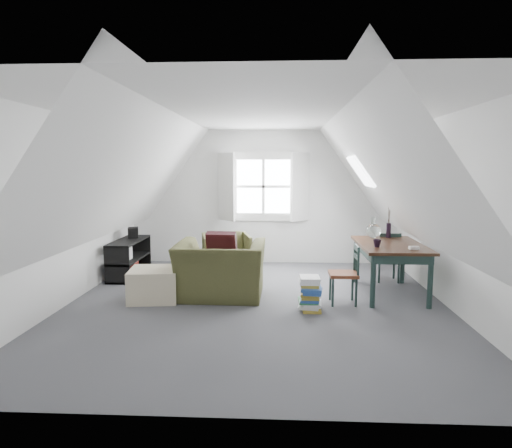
# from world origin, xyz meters

# --- Properties ---
(floor) EXTENTS (5.50, 5.50, 0.00)m
(floor) POSITION_xyz_m (0.00, 0.00, 0.00)
(floor) COLOR #4A4A4F
(floor) RESTS_ON ground
(ceiling) EXTENTS (5.50, 5.50, 0.00)m
(ceiling) POSITION_xyz_m (0.00, 0.00, 2.50)
(ceiling) COLOR white
(ceiling) RESTS_ON wall_back
(wall_back) EXTENTS (5.00, 0.00, 5.00)m
(wall_back) POSITION_xyz_m (0.00, 2.75, 1.25)
(wall_back) COLOR silver
(wall_back) RESTS_ON ground
(wall_front) EXTENTS (5.00, 0.00, 5.00)m
(wall_front) POSITION_xyz_m (0.00, -2.75, 1.25)
(wall_front) COLOR silver
(wall_front) RESTS_ON ground
(wall_left) EXTENTS (0.00, 5.50, 5.50)m
(wall_left) POSITION_xyz_m (-2.50, 0.00, 1.25)
(wall_left) COLOR silver
(wall_left) RESTS_ON ground
(wall_right) EXTENTS (0.00, 5.50, 5.50)m
(wall_right) POSITION_xyz_m (2.50, 0.00, 1.25)
(wall_right) COLOR silver
(wall_right) RESTS_ON ground
(slope_left) EXTENTS (3.19, 5.50, 4.48)m
(slope_left) POSITION_xyz_m (-1.55, 0.00, 1.78)
(slope_left) COLOR white
(slope_left) RESTS_ON wall_left
(slope_right) EXTENTS (3.19, 5.50, 4.48)m
(slope_right) POSITION_xyz_m (1.55, 0.00, 1.78)
(slope_right) COLOR white
(slope_right) RESTS_ON wall_right
(dormer_window) EXTENTS (1.71, 0.35, 1.30)m
(dormer_window) POSITION_xyz_m (0.00, 2.68, 1.45)
(dormer_window) COLOR white
(dormer_window) RESTS_ON wall_back
(skylight) EXTENTS (0.35, 0.75, 0.47)m
(skylight) POSITION_xyz_m (1.55, 1.30, 1.75)
(skylight) COLOR white
(skylight) RESTS_ON slope_right
(armchair_near) EXTENTS (1.22, 1.07, 0.78)m
(armchair_near) POSITION_xyz_m (-0.51, 0.33, 0.00)
(armchair_near) COLOR #414221
(armchair_near) RESTS_ON floor
(armchair_far) EXTENTS (0.92, 0.94, 0.72)m
(armchair_far) POSITION_xyz_m (-0.58, 1.62, 0.00)
(armchair_far) COLOR #414221
(armchair_far) RESTS_ON floor
(throw_pillow) EXTENTS (0.44, 0.28, 0.44)m
(throw_pillow) POSITION_xyz_m (-0.51, 0.48, 0.70)
(throw_pillow) COLOR #330E13
(throw_pillow) RESTS_ON armchair_near
(ottoman) EXTENTS (0.72, 0.72, 0.43)m
(ottoman) POSITION_xyz_m (-1.41, 0.18, 0.22)
(ottoman) COLOR beige
(ottoman) RESTS_ON floor
(dining_table) EXTENTS (0.88, 1.47, 0.74)m
(dining_table) POSITION_xyz_m (1.88, 0.62, 0.64)
(dining_table) COLOR black
(dining_table) RESTS_ON floor
(demijohn) EXTENTS (0.22, 0.22, 0.32)m
(demijohn) POSITION_xyz_m (1.73, 1.07, 0.87)
(demijohn) COLOR silver
(demijohn) RESTS_ON dining_table
(vase_twigs) EXTENTS (0.07, 0.08, 0.56)m
(vase_twigs) POSITION_xyz_m (1.98, 1.17, 0.86)
(vase_twigs) COLOR black
(vase_twigs) RESTS_ON dining_table
(cup) EXTENTS (0.14, 0.14, 0.10)m
(cup) POSITION_xyz_m (1.63, 0.32, 0.74)
(cup) COLOR black
(cup) RESTS_ON dining_table
(paper_box) EXTENTS (0.12, 0.08, 0.04)m
(paper_box) POSITION_xyz_m (2.08, 0.17, 0.76)
(paper_box) COLOR white
(paper_box) RESTS_ON dining_table
(dining_chair_far) EXTENTS (0.37, 0.37, 0.80)m
(dining_chair_far) POSITION_xyz_m (2.02, 1.37, 0.41)
(dining_chair_far) COLOR #642A13
(dining_chair_far) RESTS_ON floor
(dining_chair_near) EXTENTS (0.37, 0.37, 0.79)m
(dining_chair_near) POSITION_xyz_m (1.19, 0.13, 0.41)
(dining_chair_near) COLOR #642A13
(dining_chair_near) RESTS_ON floor
(media_shelf) EXTENTS (0.40, 1.19, 0.61)m
(media_shelf) POSITION_xyz_m (-2.20, 1.49, 0.27)
(media_shelf) COLOR black
(media_shelf) RESTS_ON floor
(electronics_box) EXTENTS (0.23, 0.28, 0.19)m
(electronics_box) POSITION_xyz_m (-2.20, 1.78, 0.69)
(electronics_box) COLOR black
(electronics_box) RESTS_ON media_shelf
(magazine_stack) EXTENTS (0.32, 0.38, 0.43)m
(magazine_stack) POSITION_xyz_m (0.70, -0.19, 0.22)
(magazine_stack) COLOR #B29933
(magazine_stack) RESTS_ON floor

